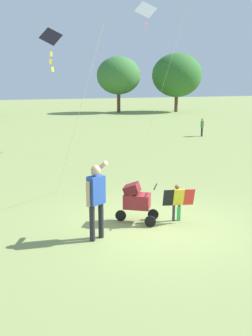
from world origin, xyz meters
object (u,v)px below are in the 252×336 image
child_with_butterfly_kite (177,199)px  person_adult_flyer (96,195)px  person_sitting_far (202,126)px  kite_adult_black (53,47)px  stroller (136,199)px  kite_green_novelty (147,14)px

child_with_butterfly_kite → person_adult_flyer: person_adult_flyer is taller
person_adult_flyer → person_sitting_far: bearing=52.9°
person_adult_flyer → kite_adult_black: 5.12m
child_with_butterfly_kite → stroller: size_ratio=0.88×
person_adult_flyer → stroller: person_adult_flyer is taller
person_adult_flyer → kite_adult_black: kite_adult_black is taller
person_sitting_far → person_adult_flyer: bearing=-127.1°
stroller → kite_adult_black: kite_adult_black is taller
person_adult_flyer → kite_green_novelty: 13.76m
child_with_butterfly_kite → kite_green_novelty: 12.85m
kite_green_novelty → person_adult_flyer: bearing=-116.1°
stroller → person_sitting_far: 15.56m
person_adult_flyer → person_sitting_far: 16.87m
child_with_butterfly_kite → kite_adult_black: size_ratio=0.19×
stroller → kite_green_novelty: kite_green_novelty is taller
child_with_butterfly_kite → stroller: (-1.00, 0.28, 0.02)m
child_with_butterfly_kite → stroller: 1.04m
child_with_butterfly_kite → person_adult_flyer: size_ratio=0.53×
stroller → person_sitting_far: (8.95, 12.73, 0.06)m
kite_adult_black → person_sitting_far: 14.70m
kite_adult_black → stroller: bearing=-64.4°
person_adult_flyer → kite_adult_black: size_ratio=0.36×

